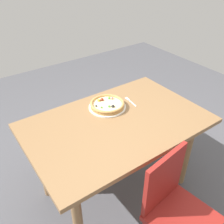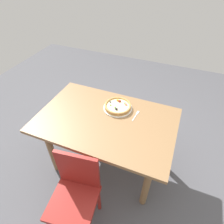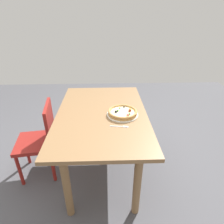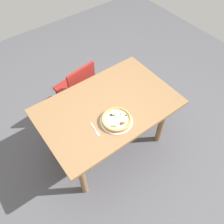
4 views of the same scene
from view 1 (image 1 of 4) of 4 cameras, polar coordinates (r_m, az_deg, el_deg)
name	(u,v)px [view 1 (image 1 of 4)]	position (r m, az deg, el deg)	size (l,w,h in m)	color
ground_plane	(116,187)	(2.44, 0.95, -16.93)	(6.00, 6.00, 0.00)	#4C4C51
dining_table	(117,133)	(1.97, 1.14, -4.82)	(1.40, 0.91, 0.77)	olive
chair_near	(175,208)	(1.79, 14.44, -20.78)	(0.45, 0.45, 0.86)	maroon
plate	(107,107)	(2.06, -1.08, 1.21)	(0.31, 0.31, 0.01)	silver
pizza	(107,104)	(2.05, -1.10, 1.82)	(0.29, 0.29, 0.05)	#B78447
fork	(130,101)	(2.15, 4.19, 2.56)	(0.03, 0.17, 0.00)	silver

